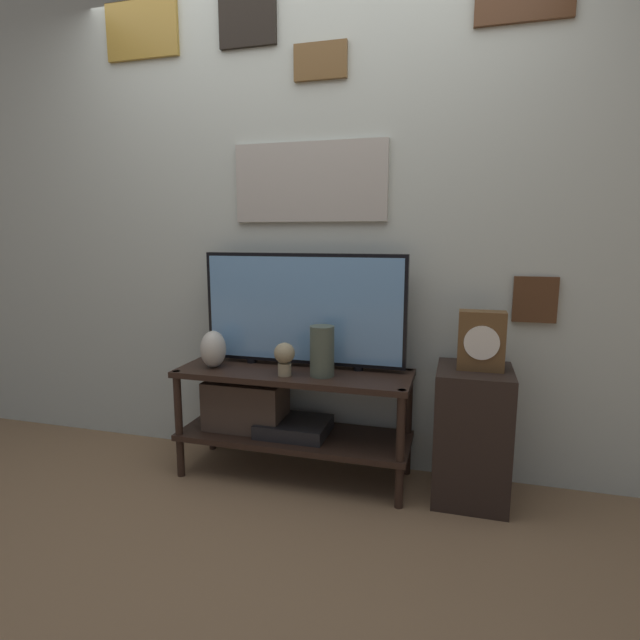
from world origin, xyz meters
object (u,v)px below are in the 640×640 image
at_px(television, 303,309).
at_px(vase_urn_stoneware, 213,349).
at_px(mantel_clock, 481,341).
at_px(vase_tall_ceramic, 322,351).
at_px(decorative_bust, 284,356).

height_order(television, vase_urn_stoneware, television).
xyz_separation_m(television, mantel_clock, (0.88, -0.08, -0.10)).
distance_m(television, vase_urn_stoneware, 0.51).
distance_m(vase_urn_stoneware, vase_tall_ceramic, 0.59).
distance_m(television, mantel_clock, 0.89).
xyz_separation_m(vase_urn_stoneware, mantel_clock, (1.33, 0.06, 0.11)).
bearing_deg(vase_tall_ceramic, decorative_bust, -166.31).
distance_m(vase_urn_stoneware, decorative_bust, 0.42).
height_order(television, mantel_clock, television).
bearing_deg(mantel_clock, vase_tall_ceramic, -174.75).
bearing_deg(television, vase_tall_ceramic, -45.30).
bearing_deg(decorative_bust, television, 78.82).
bearing_deg(vase_tall_ceramic, mantel_clock, 5.25).
bearing_deg(mantel_clock, television, 175.08).
relative_size(television, mantel_clock, 3.91).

